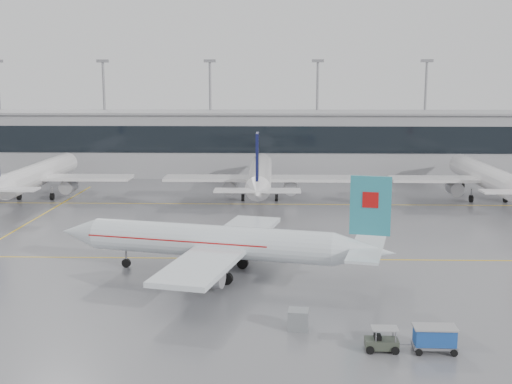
{
  "coord_description": "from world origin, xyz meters",
  "views": [
    {
      "loc": [
        2.15,
        -64.83,
        18.43
      ],
      "look_at": [
        0.0,
        12.0,
        5.0
      ],
      "focal_mm": 45.0,
      "sensor_mm": 36.0,
      "label": 1
    }
  ],
  "objects_px": {
    "air_canada_jet": "(223,243)",
    "gse_unit": "(298,319)",
    "baggage_tug": "(382,343)",
    "baggage_cart": "(435,337)"
  },
  "relations": [
    {
      "from": "air_canada_jet",
      "to": "gse_unit",
      "type": "distance_m",
      "value": 15.08
    },
    {
      "from": "air_canada_jet",
      "to": "baggage_cart",
      "type": "distance_m",
      "value": 23.43
    },
    {
      "from": "gse_unit",
      "to": "air_canada_jet",
      "type": "bearing_deg",
      "value": 122.57
    },
    {
      "from": "baggage_tug",
      "to": "air_canada_jet",
      "type": "bearing_deg",
      "value": 126.9
    },
    {
      "from": "air_canada_jet",
      "to": "gse_unit",
      "type": "bearing_deg",
      "value": 129.95
    },
    {
      "from": "air_canada_jet",
      "to": "baggage_tug",
      "type": "xyz_separation_m",
      "value": [
        12.28,
        -17.03,
        -2.59
      ]
    },
    {
      "from": "air_canada_jet",
      "to": "baggage_tug",
      "type": "relative_size",
      "value": 9.69
    },
    {
      "from": "baggage_cart",
      "to": "gse_unit",
      "type": "bearing_deg",
      "value": 158.71
    },
    {
      "from": "baggage_tug",
      "to": "baggage_cart",
      "type": "relative_size",
      "value": 1.15
    },
    {
      "from": "baggage_tug",
      "to": "gse_unit",
      "type": "height_order",
      "value": "baggage_tug"
    }
  ]
}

